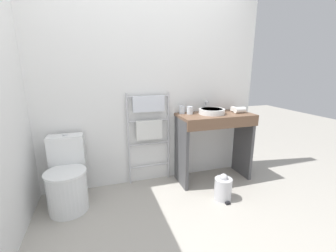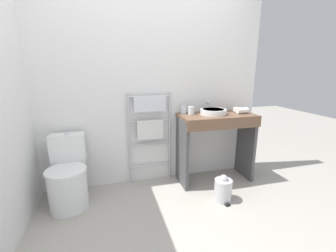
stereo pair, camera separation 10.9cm
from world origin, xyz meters
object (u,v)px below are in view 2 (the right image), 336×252
toilet (68,178)px  hair_dryer (242,110)px  sink_basin (213,112)px  cup_near_wall (183,110)px  cup_near_edge (191,110)px  trash_bin (223,189)px  towel_radiator (150,123)px

toilet → hair_dryer: hair_dryer is taller
sink_basin → cup_near_wall: 0.38m
sink_basin → cup_near_edge: bearing=164.6°
cup_near_edge → hair_dryer: (0.65, -0.11, -0.01)m
cup_near_edge → trash_bin: cup_near_edge is taller
toilet → cup_near_edge: size_ratio=7.64×
sink_basin → cup_near_wall: (-0.35, 0.13, 0.01)m
cup_near_wall → hair_dryer: bearing=-13.3°
cup_near_wall → towel_radiator: bearing=175.6°
towel_radiator → trash_bin: (0.69, -0.67, -0.66)m
cup_near_edge → hair_dryer: 0.66m
towel_radiator → hair_dryer: towel_radiator is taller
cup_near_wall → cup_near_edge: (0.08, -0.06, -0.00)m
hair_dryer → towel_radiator: bearing=169.9°
toilet → hair_dryer: 2.21m
towel_radiator → sink_basin: (0.77, -0.17, 0.13)m
toilet → cup_near_wall: bearing=10.4°
hair_dryer → toilet: bearing=-177.8°
towel_radiator → cup_near_edge: 0.53m
sink_basin → hair_dryer: bearing=-5.8°
toilet → trash_bin: 1.70m
toilet → trash_bin: toilet is taller
cup_near_wall → cup_near_edge: bearing=-36.4°
sink_basin → hair_dryer: hair_dryer is taller
cup_near_wall → cup_near_edge: 0.10m
cup_near_edge → trash_bin: size_ratio=0.32×
toilet → hair_dryer: size_ratio=3.96×
toilet → cup_near_edge: cup_near_edge is taller
toilet → sink_basin: size_ratio=2.30×
toilet → sink_basin: 1.84m
towel_radiator → hair_dryer: bearing=-10.1°
sink_basin → trash_bin: bearing=-99.8°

